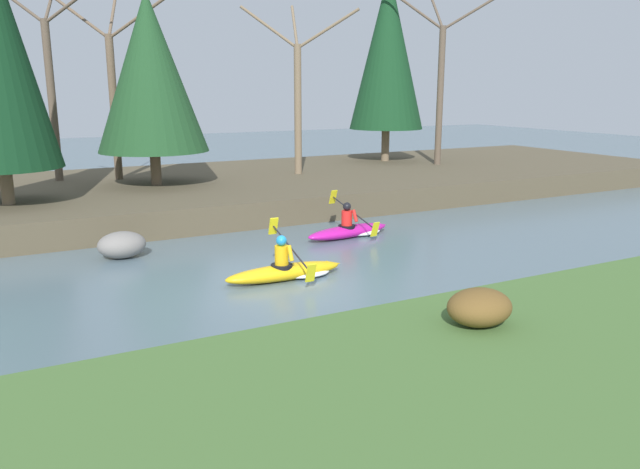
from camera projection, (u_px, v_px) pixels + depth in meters
name	position (u px, v px, depth m)	size (l,w,h in m)	color
ground_plane	(291.00, 286.00, 13.23)	(90.00, 90.00, 0.00)	slate
riverbank_near	(554.00, 421.00, 7.07)	(44.00, 6.50, 0.82)	#476B33
riverbank_far	(165.00, 194.00, 22.35)	(44.00, 10.66, 0.81)	brown
conifer_tree_left	(150.00, 72.00, 20.85)	(3.72, 3.72, 6.45)	brown
conifer_tree_mid_left	(388.00, 51.00, 27.80)	(3.33, 3.33, 8.36)	#7A664C
bare_tree_upstream	(51.00, 81.00, 22.01)	(4.10, 4.06, 7.50)	brown
bare_tree_mid_upstream	(113.00, 90.00, 22.39)	(3.77, 3.72, 6.85)	brown
bare_tree_mid_downstream	(298.00, 94.00, 23.93)	(3.60, 3.55, 6.53)	#7A664C
bare_tree_downstream	(440.00, 79.00, 26.80)	(4.27, 4.22, 7.80)	brown
shrub_clump_nearest	(479.00, 307.00, 8.79)	(0.97, 0.81, 0.53)	brown
kayaker_lead	(351.00, 230.00, 17.56)	(2.80, 2.07, 1.20)	#C61999
kayaker_middle	(289.00, 270.00, 13.67)	(2.77, 2.06, 1.20)	yellow
boulder_midstream	(122.00, 245.00, 15.35)	(1.17, 0.91, 0.66)	gray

